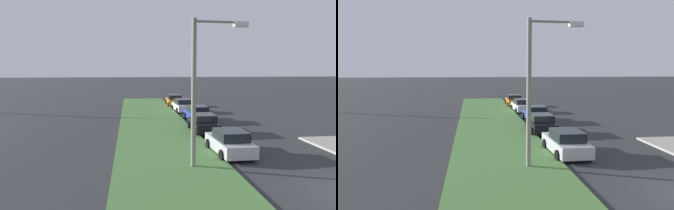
# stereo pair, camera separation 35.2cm
# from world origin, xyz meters

# --- Properties ---
(grass_median) EXTENTS (60.00, 6.00, 0.12)m
(grass_median) POSITION_xyz_m (10.00, 7.00, 0.06)
(grass_median) COLOR #477238
(grass_median) RESTS_ON ground
(parked_car_silver) EXTENTS (4.36, 2.14, 1.47)m
(parked_car_silver) POSITION_xyz_m (6.56, 3.28, 0.72)
(parked_car_silver) COLOR #B2B5BA
(parked_car_silver) RESTS_ON ground
(parked_car_black) EXTENTS (4.33, 2.09, 1.47)m
(parked_car_black) POSITION_xyz_m (13.13, 3.35, 0.72)
(parked_car_black) COLOR black
(parked_car_black) RESTS_ON ground
(parked_car_blue) EXTENTS (4.35, 2.12, 1.47)m
(parked_car_blue) POSITION_xyz_m (18.46, 2.72, 0.72)
(parked_car_blue) COLOR #23389E
(parked_car_blue) RESTS_ON ground
(parked_car_white) EXTENTS (4.39, 2.20, 1.47)m
(parked_car_white) POSITION_xyz_m (25.10, 3.04, 0.72)
(parked_car_white) COLOR silver
(parked_car_white) RESTS_ON ground
(parked_car_orange) EXTENTS (4.30, 2.03, 1.47)m
(parked_car_orange) POSITION_xyz_m (30.98, 3.21, 0.72)
(parked_car_orange) COLOR orange
(parked_car_orange) RESTS_ON ground
(streetlight) EXTENTS (0.51, 2.88, 7.50)m
(streetlight) POSITION_xyz_m (4.23, 5.59, 4.39)
(streetlight) COLOR gray
(streetlight) RESTS_ON ground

